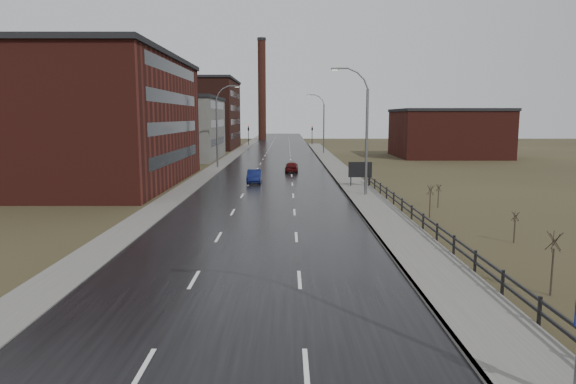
{
  "coord_description": "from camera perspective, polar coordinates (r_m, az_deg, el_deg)",
  "views": [
    {
      "loc": [
        1.77,
        -9.54,
        7.08
      ],
      "look_at": [
        1.81,
        18.28,
        3.0
      ],
      "focal_mm": 32.0,
      "sensor_mm": 36.0,
      "label": 1
    }
  ],
  "objects": [
    {
      "name": "road",
      "position": [
        69.92,
        -1.53,
        2.56
      ],
      "size": [
        14.0,
        300.0,
        0.06
      ],
      "primitive_type": "cube",
      "color": "black",
      "rests_on": "ground"
    },
    {
      "name": "sidewalk_right",
      "position": [
        45.6,
        8.54,
        -0.57
      ],
      "size": [
        3.2,
        180.0,
        0.18
      ],
      "primitive_type": "cube",
      "color": "#595651",
      "rests_on": "ground"
    },
    {
      "name": "curb_right",
      "position": [
        45.4,
        6.64,
        -0.57
      ],
      "size": [
        0.16,
        180.0,
        0.18
      ],
      "primitive_type": "cube",
      "color": "slate",
      "rests_on": "ground"
    },
    {
      "name": "sidewalk_left",
      "position": [
        70.6,
        -8.2,
        2.55
      ],
      "size": [
        2.4,
        260.0,
        0.12
      ],
      "primitive_type": "cube",
      "color": "#595651",
      "rests_on": "ground"
    },
    {
      "name": "warehouse_near",
      "position": [
        59.1,
        -22.93,
        7.38
      ],
      "size": [
        22.44,
        28.56,
        13.5
      ],
      "color": "#471914",
      "rests_on": "ground"
    },
    {
      "name": "warehouse_mid",
      "position": [
        89.77,
        -12.89,
        6.98
      ],
      "size": [
        16.32,
        20.4,
        10.5
      ],
      "color": "slate",
      "rests_on": "ground"
    },
    {
      "name": "warehouse_far",
      "position": [
        120.13,
        -12.11,
        8.49
      ],
      "size": [
        26.52,
        24.48,
        15.5
      ],
      "color": "#331611",
      "rests_on": "ground"
    },
    {
      "name": "building_right",
      "position": [
        95.93,
        17.33,
        6.29
      ],
      "size": [
        18.36,
        16.32,
        8.5
      ],
      "color": "#471914",
      "rests_on": "ground"
    },
    {
      "name": "smokestack",
      "position": [
        159.95,
        -2.92,
        11.35
      ],
      "size": [
        2.7,
        2.7,
        30.7
      ],
      "color": "#331611",
      "rests_on": "ground"
    },
    {
      "name": "streetlight_right_mid",
      "position": [
        46.05,
        8.38,
        6.71
      ],
      "size": [
        3.36,
        0.28,
        11.35
      ],
      "color": "slate",
      "rests_on": "ground"
    },
    {
      "name": "streetlight_left",
      "position": [
        72.18,
        -7.68,
        7.29
      ],
      "size": [
        3.36,
        0.28,
        11.35
      ],
      "color": "slate",
      "rests_on": "ground"
    },
    {
      "name": "streetlight_right_far",
      "position": [
        99.78,
        3.83,
        7.61
      ],
      "size": [
        3.36,
        0.28,
        11.35
      ],
      "color": "slate",
      "rests_on": "ground"
    },
    {
      "name": "guardrail",
      "position": [
        29.82,
        16.6,
        -4.34
      ],
      "size": [
        0.1,
        53.05,
        1.1
      ],
      "color": "black",
      "rests_on": "ground"
    },
    {
      "name": "shrub_c",
      "position": [
        23.05,
        27.35,
        -6.92
      ],
      "size": [
        0.61,
        0.65,
        2.61
      ],
      "color": "#382D23",
      "rests_on": "ground"
    },
    {
      "name": "shrub_d",
      "position": [
        31.71,
        23.89,
        -3.52
      ],
      "size": [
        0.43,
        0.46,
        1.8
      ],
      "color": "#382D23",
      "rests_on": "ground"
    },
    {
      "name": "shrub_e",
      "position": [
        37.61,
        15.51,
        -0.91
      ],
      "size": [
        0.55,
        0.58,
        2.32
      ],
      "color": "#382D23",
      "rests_on": "ground"
    },
    {
      "name": "shrub_f",
      "position": [
        41.94,
        16.36,
        -0.36
      ],
      "size": [
        0.45,
        0.47,
        1.85
      ],
      "color": "#382D23",
      "rests_on": "ground"
    },
    {
      "name": "billboard",
      "position": [
        52.13,
        8.01,
        2.4
      ],
      "size": [
        2.37,
        0.17,
        2.6
      ],
      "color": "black",
      "rests_on": "ground"
    },
    {
      "name": "traffic_light_left",
      "position": [
        129.93,
        -4.42,
        7.23
      ],
      "size": [
        0.58,
        2.73,
        5.3
      ],
      "color": "black",
      "rests_on": "ground"
    },
    {
      "name": "traffic_light_right",
      "position": [
        129.72,
        2.7,
        7.24
      ],
      "size": [
        0.58,
        2.73,
        5.3
      ],
      "color": "black",
      "rests_on": "ground"
    },
    {
      "name": "car_near",
      "position": [
        55.42,
        -3.75,
        1.72
      ],
      "size": [
        1.55,
        4.28,
        1.4
      ],
      "primitive_type": "imported",
      "rotation": [
        0.0,
        0.0,
        0.01
      ],
      "color": "#0E1648",
      "rests_on": "ground"
    },
    {
      "name": "car_far",
      "position": [
        65.87,
        0.41,
        2.79
      ],
      "size": [
        1.78,
        4.16,
        1.4
      ],
      "primitive_type": "imported",
      "rotation": [
        0.0,
        0.0,
        3.11
      ],
      "color": "#470B0C",
      "rests_on": "ground"
    }
  ]
}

